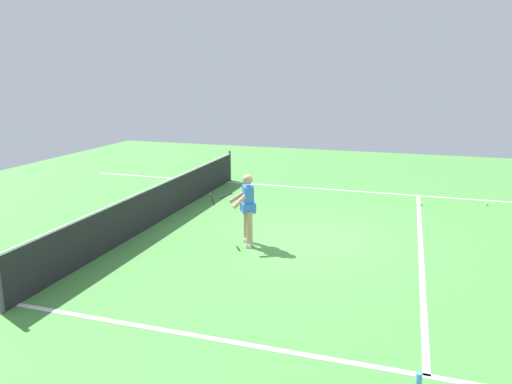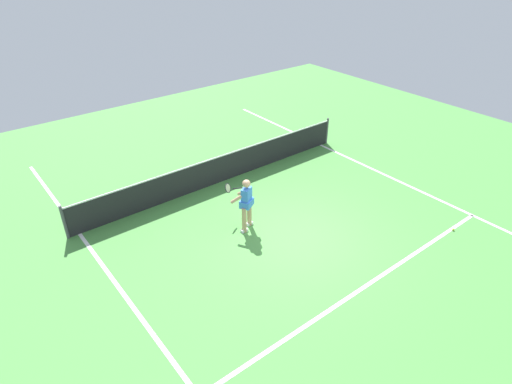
{
  "view_description": "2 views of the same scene",
  "coord_description": "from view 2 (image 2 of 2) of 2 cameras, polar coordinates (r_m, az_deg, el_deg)",
  "views": [
    {
      "loc": [
        -10.25,
        -1.93,
        3.6
      ],
      "look_at": [
        -0.75,
        1.09,
        1.14
      ],
      "focal_mm": 33.69,
      "sensor_mm": 36.0,
      "label": 1
    },
    {
      "loc": [
        -6.84,
        -6.75,
        7.17
      ],
      "look_at": [
        -0.48,
        1.33,
        0.98
      ],
      "focal_mm": 30.53,
      "sensor_mm": 36.0,
      "label": 2
    }
  ],
  "objects": [
    {
      "name": "court_net",
      "position": [
        14.28,
        -4.73,
        3.03
      ],
      "size": [
        10.07,
        0.08,
        1.03
      ],
      "color": "#4C4C51",
      "rests_on": "ground"
    },
    {
      "name": "tennis_player",
      "position": [
        11.8,
        -1.35,
        -1.35
      ],
      "size": [
        0.68,
        1.14,
        1.55
      ],
      "color": "tan",
      "rests_on": "ground"
    },
    {
      "name": "tennis_ball_far",
      "position": [
        13.33,
        24.43,
        -4.5
      ],
      "size": [
        0.07,
        0.07,
        0.07
      ],
      "primitive_type": "sphere",
      "color": "#D1E533",
      "rests_on": "ground"
    },
    {
      "name": "service_line_marking",
      "position": [
        10.83,
        14.54,
        -11.61
      ],
      "size": [
        9.39,
        0.1,
        0.01
      ],
      "primitive_type": "cube",
      "color": "white",
      "rests_on": "ground"
    },
    {
      "name": "sideline_right_marking",
      "position": [
        15.16,
        18.84,
        1.04
      ],
      "size": [
        0.1,
        17.77,
        0.01
      ],
      "primitive_type": "cube",
      "color": "white",
      "rests_on": "ground"
    },
    {
      "name": "sideline_left_marking",
      "position": [
        10.08,
        -14.85,
        -15.64
      ],
      "size": [
        0.1,
        17.77,
        0.01
      ],
      "primitive_type": "cube",
      "color": "white",
      "rests_on": "ground"
    },
    {
      "name": "ground_plane",
      "position": [
        11.99,
        5.8,
        -5.86
      ],
      "size": [
        25.7,
        25.7,
        0.0
      ],
      "primitive_type": "plane",
      "color": "#4C9342"
    }
  ]
}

